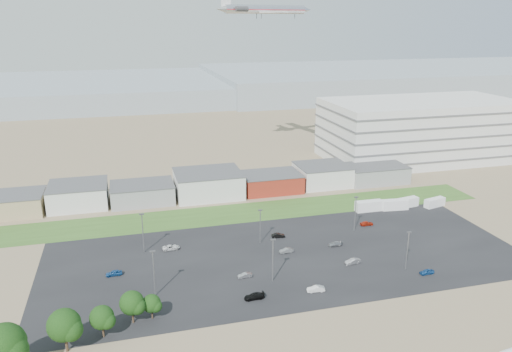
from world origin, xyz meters
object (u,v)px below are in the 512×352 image
object	(u,v)px
airliner	(266,9)
parked_car_7	(286,250)
parked_car_5	(114,273)
parked_car_2	(427,272)
parked_car_11	(278,235)
box_trailer_a	(369,206)
parked_car_13	(316,289)
tree_far_left	(5,349)
parked_car_4	(245,275)
parked_car_3	(254,296)
parked_car_12	(335,244)
parked_car_8	(367,223)
parked_car_1	(353,261)
parked_car_9	(171,247)

from	to	relation	value
airliner	parked_car_7	distance (m)	109.96
airliner	parked_car_5	xyz separation A→B (m)	(-62.75, -90.50, -60.59)
parked_car_2	parked_car_11	xyz separation A→B (m)	(-27.64, 28.81, 0.01)
box_trailer_a	parked_car_2	world-z (taller)	box_trailer_a
box_trailer_a	parked_car_13	bearing A→B (deg)	-129.10
tree_far_left	parked_car_11	bearing A→B (deg)	34.90
parked_car_5	parked_car_13	xyz separation A→B (m)	(43.02, -19.07, 0.00)
parked_car_4	parked_car_3	bearing A→B (deg)	-4.51
parked_car_4	parked_car_12	distance (m)	28.97
box_trailer_a	parked_car_13	size ratio (longest dim) A/B	2.19
parked_car_13	parked_car_4	bearing A→B (deg)	-119.72
tree_far_left	parked_car_8	xyz separation A→B (m)	(87.88, 43.55, -5.08)
parked_car_4	parked_car_5	distance (m)	30.75
tree_far_left	parked_car_7	distance (m)	68.23
parked_car_1	parked_car_4	xyz separation A→B (m)	(-27.18, 0.31, -0.11)
parked_car_1	parked_car_13	world-z (taller)	parked_car_1
parked_car_3	parked_car_4	size ratio (longest dim) A/B	1.33
box_trailer_a	airliner	xyz separation A→B (m)	(-14.33, 68.27, 59.62)
parked_car_8	parked_car_9	bearing A→B (deg)	91.87
tree_far_left	parked_car_8	distance (m)	98.20
parked_car_9	parked_car_12	size ratio (longest dim) A/B	1.16
tree_far_left	airliner	bearing A→B (deg)	56.95
parked_car_9	parked_car_12	xyz separation A→B (m)	(42.17, -9.10, -0.06)
parked_car_4	parked_car_2	bearing A→B (deg)	74.35
parked_car_2	parked_car_4	distance (m)	42.88
airliner	parked_car_2	bearing A→B (deg)	-98.55
parked_car_3	parked_car_9	world-z (taller)	parked_car_3
parked_car_13	parked_car_12	bearing A→B (deg)	153.64
airliner	parked_car_9	xyz separation A→B (m)	(-48.39, -80.04, -60.61)
tree_far_left	parked_car_4	world-z (taller)	tree_far_left
parked_car_2	parked_car_11	distance (m)	39.92
tree_far_left	parked_car_3	world-z (taller)	tree_far_left
parked_car_11	parked_car_12	size ratio (longest dim) A/B	0.96
airliner	parked_car_7	xyz separation A→B (m)	(-19.89, -89.54, -60.64)
parked_car_8	airliner	bearing A→B (deg)	6.58
box_trailer_a	parked_car_8	xyz separation A→B (m)	(-6.00, -10.45, -0.96)
parked_car_3	parked_car_12	world-z (taller)	parked_car_3
airliner	parked_car_4	bearing A→B (deg)	-121.54
parked_car_4	airliner	bearing A→B (deg)	158.71
parked_car_4	parked_car_13	world-z (taller)	parked_car_13
parked_car_8	parked_car_11	xyz separation A→B (m)	(-27.48, -1.41, -0.04)
parked_car_13	parked_car_7	bearing A→B (deg)	-172.39
parked_car_4	parked_car_9	size ratio (longest dim) A/B	0.75
airliner	parked_car_2	distance (m)	124.97
parked_car_8	parked_car_12	distance (m)	17.90
parked_car_8	parked_car_11	world-z (taller)	parked_car_8
parked_car_12	parked_car_13	xyz separation A→B (m)	(-13.51, -20.42, 0.09)
parked_car_1	parked_car_9	world-z (taller)	parked_car_1
airliner	parked_car_9	distance (m)	111.45
box_trailer_a	parked_car_2	xyz separation A→B (m)	(-5.85, -40.67, -1.02)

